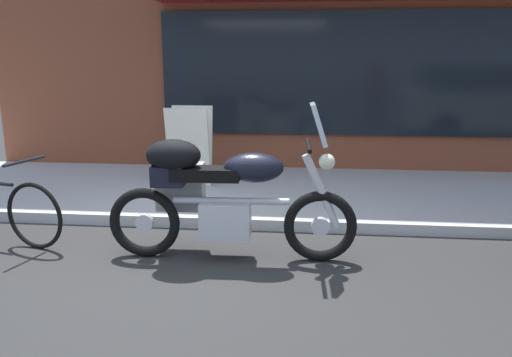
# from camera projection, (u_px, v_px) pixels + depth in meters

# --- Properties ---
(ground_plane) EXTENTS (80.00, 80.00, 0.00)m
(ground_plane) POSITION_uv_depth(u_px,v_px,m) (196.00, 270.00, 4.27)
(ground_plane) COLOR #2C2C2C
(touring_motorcycle) EXTENTS (2.22, 0.63, 1.40)m
(touring_motorcycle) POSITION_uv_depth(u_px,v_px,m) (217.00, 193.00, 4.42)
(touring_motorcycle) COLOR black
(touring_motorcycle) RESTS_ON ground_plane
(sandwich_board_sign) EXTENTS (0.55, 0.43, 1.04)m
(sandwich_board_sign) POSITION_uv_depth(u_px,v_px,m) (190.00, 146.00, 6.56)
(sandwich_board_sign) COLOR silver
(sandwich_board_sign) RESTS_ON sidewalk_curb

